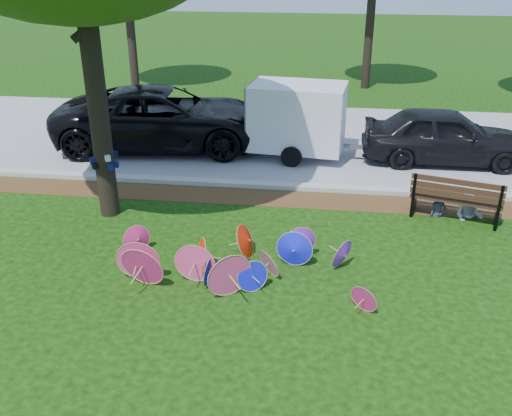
{
  "coord_description": "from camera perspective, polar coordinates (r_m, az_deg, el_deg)",
  "views": [
    {
      "loc": [
        1.84,
        -8.44,
        5.85
      ],
      "look_at": [
        0.5,
        2.0,
        0.9
      ],
      "focal_mm": 40.0,
      "sensor_mm": 36.0,
      "label": 1
    }
  ],
  "objects": [
    {
      "name": "curb",
      "position": [
        14.94,
        -0.35,
        2.37
      ],
      "size": [
        90.0,
        0.3,
        0.12
      ],
      "primitive_type": "cube",
      "color": "#B7B5AD",
      "rests_on": "ground"
    },
    {
      "name": "person_left",
      "position": [
        13.81,
        17.95,
        1.24
      ],
      "size": [
        0.43,
        0.33,
        1.06
      ],
      "primitive_type": "imported",
      "rotation": [
        0.0,
        0.0,
        0.2
      ],
      "color": "#343847",
      "rests_on": "ground"
    },
    {
      "name": "mulch_strip",
      "position": [
        14.32,
        -0.72,
        1.09
      ],
      "size": [
        90.0,
        1.0,
        0.01
      ],
      "primitive_type": "cube",
      "color": "#472D16",
      "rests_on": "ground"
    },
    {
      "name": "street",
      "position": [
        18.82,
        1.34,
        7.08
      ],
      "size": [
        90.0,
        8.0,
        0.01
      ],
      "primitive_type": "cube",
      "color": "gray",
      "rests_on": "ground"
    },
    {
      "name": "black_van",
      "position": [
        17.9,
        -9.15,
        8.86
      ],
      "size": [
        6.89,
        3.77,
        1.83
      ],
      "primitive_type": "imported",
      "rotation": [
        0.0,
        0.0,
        1.69
      ],
      "color": "black",
      "rests_on": "ground"
    },
    {
      "name": "cargo_trailer",
      "position": [
        16.76,
        4.18,
        9.12
      ],
      "size": [
        2.84,
        1.97,
        2.47
      ],
      "primitive_type": "cube",
      "rotation": [
        0.0,
        0.0,
        -0.11
      ],
      "color": "white",
      "rests_on": "ground"
    },
    {
      "name": "person_right",
      "position": [
        13.92,
        20.85,
        1.58
      ],
      "size": [
        0.77,
        0.68,
        1.33
      ],
      "primitive_type": "imported",
      "rotation": [
        0.0,
        0.0,
        -0.32
      ],
      "color": "silver",
      "rests_on": "ground"
    },
    {
      "name": "park_bench",
      "position": [
        13.84,
        19.4,
        1.09
      ],
      "size": [
        2.19,
        1.3,
        1.07
      ],
      "primitive_type": null,
      "rotation": [
        0.0,
        0.0,
        -0.27
      ],
      "color": "black",
      "rests_on": "ground"
    },
    {
      "name": "parasol_pile",
      "position": [
        10.85,
        -3.49,
        -5.17
      ],
      "size": [
        5.09,
        2.24,
        0.88
      ],
      "color": "purple",
      "rests_on": "ground"
    },
    {
      "name": "dark_pickup",
      "position": [
        17.29,
        18.37,
        6.87
      ],
      "size": [
        4.64,
        1.87,
        1.58
      ],
      "primitive_type": "imported",
      "rotation": [
        0.0,
        0.0,
        1.57
      ],
      "color": "black",
      "rests_on": "ground"
    },
    {
      "name": "ground",
      "position": [
        10.44,
        -4.17,
        -8.99
      ],
      "size": [
        90.0,
        90.0,
        0.0
      ],
      "primitive_type": "plane",
      "color": "black",
      "rests_on": "ground"
    }
  ]
}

